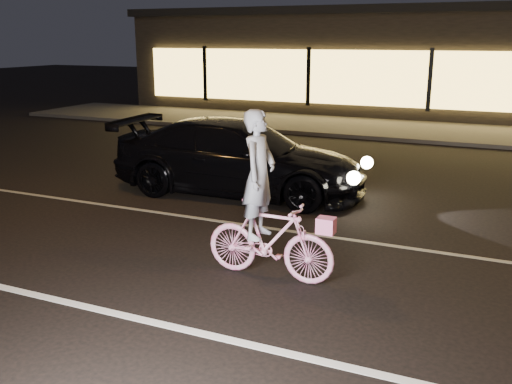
% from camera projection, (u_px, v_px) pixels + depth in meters
% --- Properties ---
extents(ground, '(90.00, 90.00, 0.00)m').
position_uv_depth(ground, '(266.00, 282.00, 7.37)').
color(ground, black).
rests_on(ground, ground).
extents(lane_stripe_near, '(60.00, 0.12, 0.01)m').
position_uv_depth(lane_stripe_near, '(211.00, 336.00, 6.05)').
color(lane_stripe_near, silver).
rests_on(lane_stripe_near, ground).
extents(lane_stripe_far, '(60.00, 0.10, 0.01)m').
position_uv_depth(lane_stripe_far, '(315.00, 235.00, 9.14)').
color(lane_stripe_far, gray).
rests_on(lane_stripe_far, ground).
extents(sidewalk, '(30.00, 4.00, 0.12)m').
position_uv_depth(sidewalk, '(419.00, 131.00, 18.83)').
color(sidewalk, '#383533').
rests_on(sidewalk, ground).
extents(storefront, '(25.40, 8.42, 4.20)m').
position_uv_depth(storefront, '(445.00, 60.00, 23.54)').
color(storefront, black).
rests_on(storefront, ground).
extents(cyclist, '(1.75, 0.60, 2.21)m').
position_uv_depth(cyclist, '(267.00, 220.00, 7.34)').
color(cyclist, '#FD419A').
rests_on(cyclist, ground).
extents(sedan, '(5.20, 2.38, 1.48)m').
position_uv_depth(sedan, '(239.00, 157.00, 11.40)').
color(sedan, black).
rests_on(sedan, ground).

